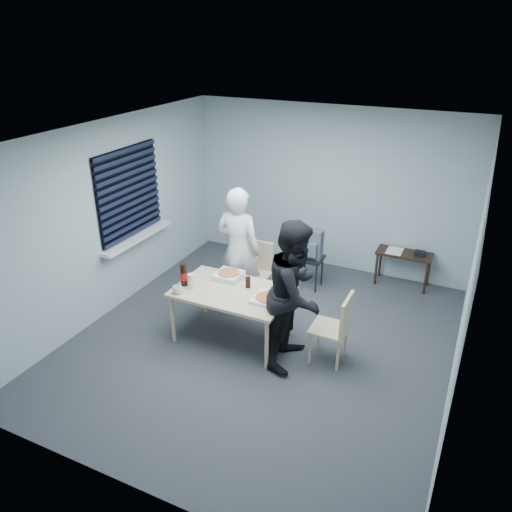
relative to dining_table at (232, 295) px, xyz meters
The scene contains 19 objects.
room 2.05m from the dining_table, 164.97° to the left, with size 5.00×5.00×5.00m.
dining_table is the anchor object (origin of this frame).
chair_far 1.03m from the dining_table, 97.70° to the left, with size 0.42×0.42×0.89m.
chair_right 1.33m from the dining_table, ahead, with size 0.42×0.42×0.89m.
person_white 0.81m from the dining_table, 110.94° to the left, with size 0.65×0.42×1.77m, color silver.
person_black 0.90m from the dining_table, ahead, with size 0.86×0.47×1.77m, color black.
side_table 2.91m from the dining_table, 54.61° to the left, with size 0.82×0.36×0.54m.
stool 1.78m from the dining_table, 75.82° to the left, with size 0.36×0.36×0.50m.
backpack 1.75m from the dining_table, 75.71° to the left, with size 0.31×0.23×0.44m.
pizza_box_a 0.35m from the dining_table, 125.23° to the left, with size 0.33×0.33×0.08m.
pizza_box_b 0.51m from the dining_table, ahead, with size 0.35×0.35×0.05m.
mug_a 0.67m from the dining_table, 148.53° to the right, with size 0.12×0.12×0.10m, color silver.
mug_b 0.34m from the dining_table, 93.96° to the left, with size 0.10×0.10×0.09m, color silver.
cola_glass 0.25m from the dining_table, 47.11° to the left, with size 0.06×0.06×0.14m, color black.
soda_bottle 0.65m from the dining_table, 167.56° to the right, with size 0.09×0.09×0.30m.
plastic_cups 0.53m from the dining_table, 161.12° to the right, with size 0.08×0.08×0.19m, color silver.
rubber_band 0.39m from the dining_table, 51.05° to the right, with size 0.05×0.05×0.00m, color red.
papers 2.82m from the dining_table, 57.07° to the left, with size 0.23×0.31×0.01m, color white.
black_box 3.04m from the dining_table, 51.21° to the left, with size 0.16×0.11×0.07m, color black.
Camera 1 is at (2.19, -4.83, 3.68)m, focal length 35.00 mm.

